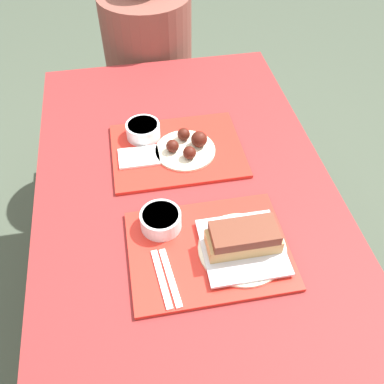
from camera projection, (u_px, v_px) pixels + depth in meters
ground_plane at (188, 314)px, 1.84m from camera, size 12.00×12.00×0.00m
picnic_table at (187, 214)px, 1.34m from camera, size 0.88×1.47×0.78m
picnic_bench_far at (156, 109)px, 2.19m from camera, size 0.84×0.28×0.45m
tray_near at (209, 250)px, 1.11m from camera, size 0.41×0.32×0.01m
tray_far at (176, 150)px, 1.37m from camera, size 0.41×0.32×0.01m
bowl_coleslaw_near at (161, 220)px, 1.14m from camera, size 0.11×0.11×0.05m
brisket_sandwich_plate at (243, 242)px, 1.08m from camera, size 0.23×0.23×0.08m
plastic_fork_near at (162, 279)px, 1.05m from camera, size 0.03×0.17×0.00m
plastic_knife_near at (170, 277)px, 1.05m from camera, size 0.04×0.17×0.00m
bowl_coleslaw_far at (143, 130)px, 1.39m from camera, size 0.11×0.11×0.05m
wings_plate_far at (187, 146)px, 1.35m from camera, size 0.19×0.19×0.06m
napkin_far at (139, 157)px, 1.34m from camera, size 0.13×0.09×0.01m
person_seated_across at (148, 47)px, 1.93m from camera, size 0.39×0.39×0.69m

